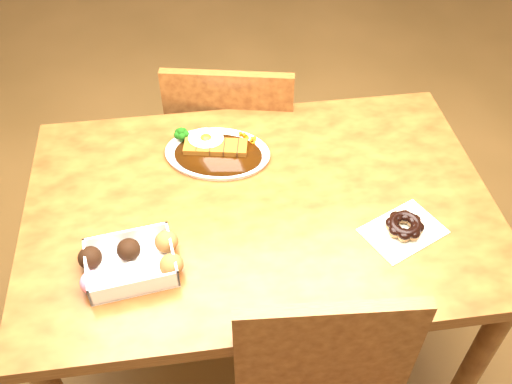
{
  "coord_description": "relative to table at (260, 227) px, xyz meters",
  "views": [
    {
      "loc": [
        -0.15,
        -0.99,
        1.82
      ],
      "look_at": [
        -0.01,
        -0.02,
        0.81
      ],
      "focal_mm": 40.0,
      "sensor_mm": 36.0,
      "label": 1
    }
  ],
  "objects": [
    {
      "name": "ground",
      "position": [
        0.0,
        0.0,
        -0.65
      ],
      "size": [
        6.0,
        6.0,
        0.0
      ],
      "primitive_type": "plane",
      "color": "brown",
      "rests_on": "ground"
    },
    {
      "name": "table",
      "position": [
        0.0,
        0.0,
        0.0
      ],
      "size": [
        1.2,
        0.8,
        0.75
      ],
      "color": "#4F240F",
      "rests_on": "ground"
    },
    {
      "name": "chair_far",
      "position": [
        -0.01,
        0.54,
        -0.17
      ],
      "size": [
        0.5,
        0.5,
        0.87
      ],
      "rotation": [
        0.0,
        0.0,
        2.93
      ],
      "color": "#4F240F",
      "rests_on": "ground"
    },
    {
      "name": "pon_de_ring",
      "position": [
        0.33,
        -0.15,
        0.12
      ],
      "size": [
        0.23,
        0.2,
        0.04
      ],
      "rotation": [
        0.0,
        0.0,
        0.43
      ],
      "color": "silver",
      "rests_on": "table"
    },
    {
      "name": "donut_box",
      "position": [
        -0.32,
        -0.17,
        0.13
      ],
      "size": [
        0.24,
        0.18,
        0.06
      ],
      "rotation": [
        0.0,
        0.0,
        0.14
      ],
      "color": "white",
      "rests_on": "table"
    },
    {
      "name": "katsu_curry_plate",
      "position": [
        -0.1,
        0.2,
        0.11
      ],
      "size": [
        0.33,
        0.27,
        0.06
      ],
      "rotation": [
        0.0,
        0.0,
        -0.26
      ],
      "color": "white",
      "rests_on": "table"
    }
  ]
}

